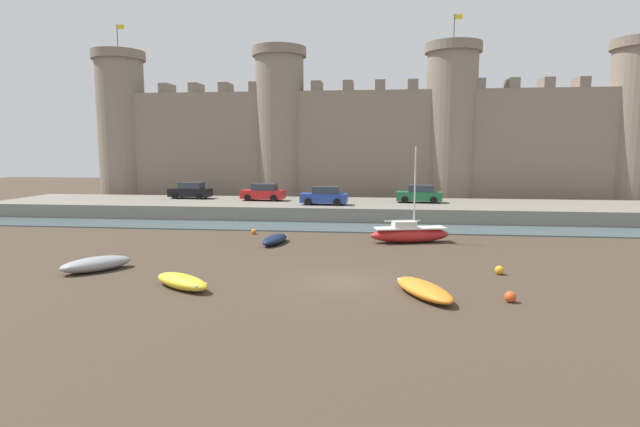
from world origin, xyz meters
name	(u,v)px	position (x,y,z in m)	size (l,w,h in m)	color
ground_plane	(340,282)	(0.00, 0.00, 0.00)	(160.00, 160.00, 0.00)	#423528
water_channel	(356,228)	(0.00, 15.98, 0.05)	(80.00, 4.50, 0.10)	slate
quay_road	(360,209)	(0.00, 23.23, 0.64)	(68.48, 10.00, 1.28)	slate
castle	(364,136)	(0.00, 33.34, 7.56)	(62.46, 5.98, 20.32)	gray
rowboat_near_channel_right	(275,239)	(-4.99, 8.92, 0.31)	(1.68, 3.41, 0.59)	#141E3D
sailboat_midflat_centre	(409,234)	(3.80, 10.47, 0.60)	(5.53, 2.67, 6.38)	red
rowboat_foreground_left	(182,281)	(-6.92, -1.94, 0.33)	(3.43, 2.78, 0.63)	yellow
rowboat_midflat_right	(424,289)	(3.66, -1.92, 0.31)	(2.91, 4.06, 0.60)	orange
rowboat_midflat_left	(96,264)	(-12.51, 0.64, 0.38)	(3.31, 3.51, 0.73)	gray
mooring_buoy_off_centre	(510,297)	(7.08, -2.34, 0.23)	(0.46, 0.46, 0.46)	#E04C1E
mooring_buoy_near_channel	(254,232)	(-7.30, 12.44, 0.19)	(0.39, 0.39, 0.39)	orange
mooring_buoy_near_shore	(499,270)	(7.72, 2.30, 0.22)	(0.44, 0.44, 0.44)	orange
car_quay_centre_west	(419,194)	(5.47, 23.80, 2.06)	(4.18, 2.04, 1.62)	#1E6638
car_quay_east	(325,196)	(-3.02, 21.01, 2.06)	(4.18, 2.04, 1.62)	#263F99
car_quay_centre_east	(191,191)	(-16.91, 25.09, 2.06)	(4.18, 2.04, 1.62)	black
car_quay_west	(263,192)	(-9.24, 23.95, 2.06)	(4.18, 2.04, 1.62)	red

